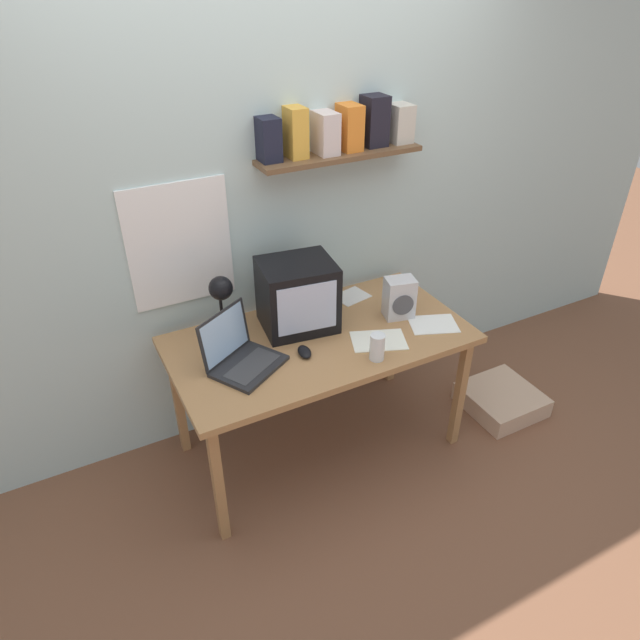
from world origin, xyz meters
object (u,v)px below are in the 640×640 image
juice_glass (377,348)px  printed_handout (379,340)px  desk_lamp (221,293)px  loose_paper_near_laptop (352,296)px  laptop (238,353)px  corner_desk (320,347)px  crt_monitor (298,295)px  open_notebook (433,324)px  space_heater (399,298)px  floor_cushion (501,400)px  computer_mouse (304,352)px

juice_glass → printed_handout: juice_glass is taller
printed_handout → desk_lamp: bearing=149.7°
loose_paper_near_laptop → laptop: bearing=-159.2°
laptop → corner_desk: bearing=-27.5°
juice_glass → crt_monitor: bearing=115.0°
desk_lamp → open_notebook: (0.98, -0.39, -0.25)m
desk_lamp → space_heater: 0.91m
open_notebook → printed_handout: bearing=178.8°
floor_cushion → desk_lamp: bearing=163.6°
computer_mouse → loose_paper_near_laptop: (0.47, 0.37, -0.01)m
computer_mouse → floor_cushion: (1.26, -0.13, -0.69)m
desk_lamp → floor_cushion: desk_lamp is taller
crt_monitor → printed_handout: crt_monitor is taller
laptop → juice_glass: (0.59, -0.26, -0.00)m
printed_handout → computer_mouse: bearing=170.0°
crt_monitor → juice_glass: crt_monitor is taller
desk_lamp → juice_glass: bearing=-31.7°
juice_glass → open_notebook: juice_glass is taller
laptop → juice_glass: laptop is taller
crt_monitor → floor_cushion: size_ratio=0.95×
open_notebook → printed_handout: (-0.33, 0.01, 0.00)m
crt_monitor → open_notebook: 0.72m
corner_desk → loose_paper_near_laptop: (0.34, 0.27, 0.07)m
desk_lamp → computer_mouse: bearing=-38.7°
corner_desk → loose_paper_near_laptop: loose_paper_near_laptop is taller
juice_glass → floor_cushion: (0.97, 0.05, -0.74)m
open_notebook → floor_cushion: 0.88m
desk_lamp → open_notebook: size_ratio=1.19×
space_heater → floor_cushion: space_heater is taller
space_heater → loose_paper_near_laptop: bearing=125.7°
space_heater → printed_handout: bearing=-131.5°
laptop → loose_paper_near_laptop: bearing=-9.7°
corner_desk → juice_glass: size_ratio=11.22×
laptop → floor_cushion: (1.56, -0.21, -0.74)m
space_heater → printed_handout: 0.28m
crt_monitor → floor_cushion: 1.50m
space_heater → floor_cushion: bearing=-4.3°
computer_mouse → open_notebook: size_ratio=0.39×
corner_desk → floor_cushion: size_ratio=3.55×
laptop → desk_lamp: (0.02, 0.24, 0.19)m
laptop → open_notebook: bearing=-38.9°
loose_paper_near_laptop → printed_handout: same height
open_notebook → floor_cushion: (0.55, -0.06, -0.68)m
crt_monitor → open_notebook: size_ratio=1.38×
desk_lamp → loose_paper_near_laptop: size_ratio=1.65×
open_notebook → laptop: bearing=171.6°
corner_desk → desk_lamp: (-0.42, 0.22, 0.31)m
juice_glass → desk_lamp: bearing=138.5°
open_notebook → desk_lamp: bearing=158.4°
laptop → printed_handout: laptop is taller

